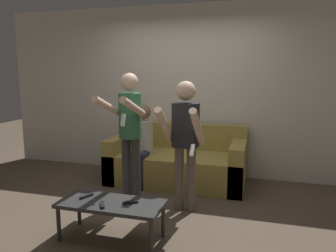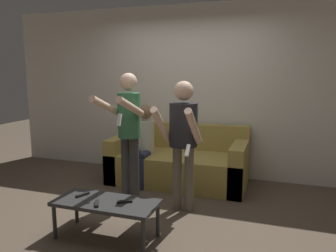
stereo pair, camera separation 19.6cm
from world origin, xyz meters
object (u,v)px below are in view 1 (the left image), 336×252
(coffee_table, at_px, (111,206))
(remote_far, at_px, (86,196))
(couch, at_px, (177,163))
(person_standing_left, at_px, (129,125))
(remote_mid, at_px, (130,202))
(remote_near, at_px, (102,205))
(person_seated, at_px, (142,141))
(person_standing_right, at_px, (185,132))

(coffee_table, height_order, remote_far, remote_far)
(couch, relative_size, person_standing_left, 1.22)
(person_standing_left, relative_size, remote_far, 10.83)
(remote_far, bearing_deg, coffee_table, -8.17)
(couch, relative_size, coffee_table, 1.93)
(coffee_table, xyz_separation_m, remote_mid, (0.20, 0.02, 0.05))
(coffee_table, distance_m, remote_near, 0.13)
(person_seated, xyz_separation_m, remote_mid, (0.47, -1.60, -0.25))
(remote_near, bearing_deg, couch, 83.43)
(remote_mid, relative_size, remote_far, 0.98)
(couch, distance_m, remote_mid, 1.85)
(couch, bearing_deg, coffee_table, -95.88)
(person_standing_left, xyz_separation_m, person_standing_right, (0.70, 0.01, -0.05))
(person_seated, xyz_separation_m, remote_near, (0.24, -1.73, -0.25))
(person_seated, bearing_deg, person_standing_left, -80.82)
(person_standing_right, distance_m, remote_near, 1.28)
(person_standing_right, height_order, remote_mid, person_standing_right)
(person_standing_left, distance_m, person_standing_right, 0.70)
(remote_far, bearing_deg, person_seated, 89.26)
(couch, height_order, remote_mid, couch)
(couch, relative_size, remote_mid, 13.51)
(couch, bearing_deg, remote_mid, -89.82)
(couch, xyz_separation_m, person_seated, (-0.47, -0.25, 0.36))
(person_standing_right, bearing_deg, coffee_table, -121.70)
(coffee_table, height_order, remote_mid, remote_mid)
(remote_near, height_order, remote_far, same)
(coffee_table, xyz_separation_m, remote_near, (-0.04, -0.11, 0.05))
(couch, height_order, person_seated, person_seated)
(remote_far, bearing_deg, person_standing_right, 44.81)
(couch, xyz_separation_m, remote_mid, (0.01, -1.84, 0.11))
(coffee_table, bearing_deg, person_standing_left, 100.18)
(person_standing_right, height_order, remote_near, person_standing_right)
(person_standing_left, distance_m, coffee_table, 1.11)
(coffee_table, relative_size, remote_mid, 6.99)
(person_seated, xyz_separation_m, coffee_table, (0.28, -1.62, -0.30))
(person_standing_right, bearing_deg, remote_mid, -111.88)
(couch, distance_m, remote_far, 1.89)
(remote_near, bearing_deg, remote_far, 149.34)
(person_standing_right, xyz_separation_m, remote_far, (-0.84, -0.83, -0.57))
(person_standing_left, height_order, coffee_table, person_standing_left)
(couch, relative_size, person_seated, 1.70)
(person_standing_left, height_order, person_seated, person_standing_left)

